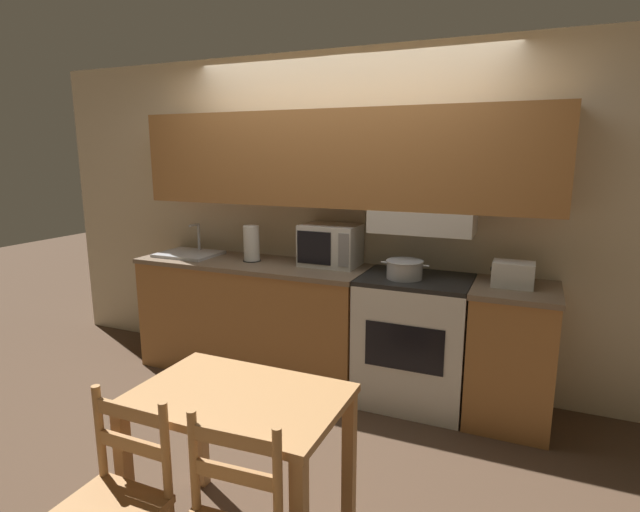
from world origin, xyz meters
TOP-DOWN VIEW (x-y plane):
  - ground_plane at (0.00, 0.00)m, footprint 16.00×16.00m
  - wall_back at (0.02, -0.07)m, footprint 5.59×0.38m
  - lower_counter_main at (-0.66, -0.30)m, footprint 1.89×0.61m
  - lower_counter_right_stub at (1.33, -0.30)m, footprint 0.55×0.61m
  - stove_range at (0.67, -0.29)m, footprint 0.76×0.59m
  - cooking_pot at (0.60, -0.35)m, footprint 0.34×0.26m
  - microwave at (-0.02, -0.17)m, footprint 0.44×0.32m
  - toaster at (1.30, -0.28)m, footprint 0.27×0.19m
  - sink_basin at (-1.27, -0.30)m, footprint 0.49×0.39m
  - paper_towel_roll at (-0.66, -0.28)m, footprint 0.15×0.15m
  - dining_table at (0.27, -1.95)m, footprint 0.92×0.61m
  - chair_left_of_table at (-0.01, -2.44)m, footprint 0.38×0.38m

SIDE VIEW (x-z plane):
  - ground_plane at x=0.00m, z-range 0.00..0.00m
  - chair_left_of_table at x=-0.01m, z-range 0.00..0.86m
  - stove_range at x=0.67m, z-range 0.00..0.93m
  - lower_counter_main at x=-0.66m, z-range 0.00..0.93m
  - lower_counter_right_stub at x=1.33m, z-range 0.00..0.93m
  - dining_table at x=0.27m, z-range 0.24..0.99m
  - sink_basin at x=-1.27m, z-range 0.82..1.08m
  - cooking_pot at x=0.60m, z-range 0.93..1.06m
  - toaster at x=1.30m, z-range 0.93..1.09m
  - paper_towel_roll at x=-0.66m, z-range 0.93..1.21m
  - microwave at x=-0.02m, z-range 0.93..1.25m
  - wall_back at x=0.02m, z-range 0.23..2.78m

